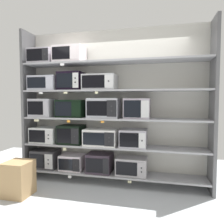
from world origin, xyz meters
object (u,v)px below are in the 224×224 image
at_px(microwave_12, 45,83).
at_px(microwave_2, 100,163).
at_px(microwave_7, 134,138).
at_px(microwave_0, 46,159).
at_px(microwave_9, 71,108).
at_px(microwave_16, 70,55).
at_px(microwave_14, 100,82).
at_px(microwave_1, 72,162).
at_px(shipping_carton, 18,178).
at_px(microwave_13, 71,81).
at_px(microwave_3, 132,166).
at_px(microwave_4, 46,135).
at_px(microwave_15, 43,57).
at_px(microwave_10, 104,108).
at_px(microwave_11, 137,108).
at_px(microwave_8, 44,108).
at_px(microwave_5, 71,134).
at_px(microwave_6, 101,137).

bearing_deg(microwave_12, microwave_2, -0.00).
bearing_deg(microwave_7, microwave_2, 179.98).
bearing_deg(microwave_0, microwave_9, -0.02).
bearing_deg(microwave_16, microwave_12, 180.00).
relative_size(microwave_2, microwave_14, 0.76).
bearing_deg(microwave_0, microwave_1, 0.00).
bearing_deg(shipping_carton, microwave_13, 54.73).
bearing_deg(microwave_3, microwave_4, -180.00).
bearing_deg(microwave_0, microwave_15, -179.33).
xyz_separation_m(microwave_0, microwave_12, (0.02, 0.00, 1.40)).
bearing_deg(microwave_1, microwave_15, -179.98).
bearing_deg(microwave_2, microwave_12, 180.00).
bearing_deg(microwave_9, microwave_16, 179.31).
xyz_separation_m(microwave_4, microwave_10, (1.13, 0.00, 0.51)).
relative_size(microwave_1, microwave_15, 0.95).
bearing_deg(microwave_10, microwave_11, -0.03).
distance_m(microwave_7, microwave_8, 1.75).
relative_size(microwave_5, microwave_15, 0.98).
distance_m(microwave_5, microwave_9, 0.47).
distance_m(microwave_6, microwave_9, 0.75).
bearing_deg(microwave_1, microwave_3, -0.01).
bearing_deg(microwave_5, microwave_4, -179.98).
distance_m(microwave_10, microwave_13, 0.77).
height_order(microwave_11, microwave_13, microwave_13).
bearing_deg(microwave_5, microwave_11, -0.01).
bearing_deg(shipping_carton, microwave_7, 24.77).
height_order(microwave_2, microwave_6, microwave_6).
distance_m(microwave_4, microwave_14, 1.43).
distance_m(microwave_8, microwave_9, 0.55).
bearing_deg(microwave_13, microwave_7, -0.00).
xyz_separation_m(microwave_1, microwave_11, (1.17, -0.00, 0.99)).
bearing_deg(microwave_2, microwave_1, 180.00).
bearing_deg(microwave_10, microwave_8, 180.00).
xyz_separation_m(microwave_10, microwave_16, (-0.63, -0.00, 0.94)).
bearing_deg(microwave_8, microwave_0, -0.15).
distance_m(microwave_1, microwave_16, 1.93).
distance_m(microwave_1, microwave_9, 0.98).
distance_m(microwave_4, microwave_10, 1.24).
height_order(microwave_0, microwave_5, microwave_5).
height_order(microwave_6, microwave_12, microwave_12).
bearing_deg(microwave_1, microwave_10, 0.00).
xyz_separation_m(microwave_4, microwave_11, (1.70, -0.00, 0.51)).
height_order(microwave_3, microwave_9, microwave_9).
height_order(microwave_9, microwave_16, microwave_16).
bearing_deg(microwave_4, microwave_6, 0.01).
height_order(microwave_1, microwave_4, microwave_4).
xyz_separation_m(microwave_6, microwave_8, (-1.11, 0.00, 0.50)).
height_order(microwave_5, microwave_12, microwave_12).
bearing_deg(microwave_12, microwave_13, -0.02).
bearing_deg(microwave_9, microwave_4, -180.00).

